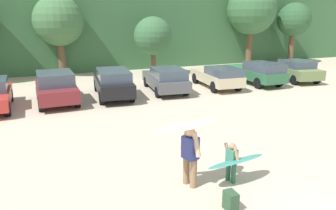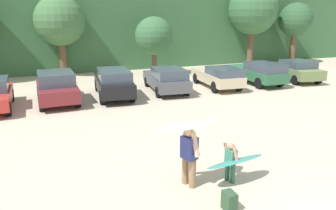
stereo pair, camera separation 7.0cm
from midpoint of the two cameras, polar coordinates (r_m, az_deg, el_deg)
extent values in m
cube|color=#38663D|center=(31.76, -12.40, 15.19)|extent=(108.00, 12.00, 8.47)
cylinder|color=brown|center=(24.85, -18.17, 7.80)|extent=(0.53, 0.53, 2.45)
sphere|color=#427042|center=(24.66, -18.72, 14.09)|extent=(3.55, 3.55, 3.55)
cylinder|color=brown|center=(23.99, -2.38, 7.39)|extent=(0.37, 0.37, 1.69)
sphere|color=#38663D|center=(23.79, -2.44, 12.24)|extent=(2.78, 2.78, 2.78)
cylinder|color=brown|center=(30.14, 14.57, 9.83)|extent=(0.53, 0.53, 2.99)
sphere|color=#38663D|center=(30.02, 15.02, 16.15)|extent=(4.30, 4.30, 4.30)
cylinder|color=brown|center=(32.32, 21.42, 9.35)|extent=(0.51, 0.51, 2.69)
sphere|color=#2D5633|center=(32.19, 21.90, 13.99)|extent=(3.01, 3.01, 3.01)
cylinder|color=black|center=(18.36, -26.13, 1.60)|extent=(0.23, 0.65, 0.65)
cylinder|color=black|center=(15.69, -26.56, -0.61)|extent=(0.23, 0.65, 0.65)
cube|color=maroon|center=(17.07, -19.13, 2.48)|extent=(1.92, 4.00, 0.65)
cube|color=#3F4C5B|center=(16.95, -19.32, 4.56)|extent=(1.74, 2.34, 0.61)
cylinder|color=black|center=(18.38, -21.92, 2.07)|extent=(0.23, 0.64, 0.64)
cylinder|color=black|center=(18.47, -16.83, 2.60)|extent=(0.23, 0.64, 0.64)
cylinder|color=black|center=(15.84, -21.62, 0.07)|extent=(0.23, 0.64, 0.64)
cylinder|color=black|center=(15.95, -15.72, 0.69)|extent=(0.23, 0.64, 0.64)
cube|color=black|center=(17.72, -9.66, 3.71)|extent=(2.13, 4.83, 0.67)
cube|color=#3F4C5B|center=(17.12, -9.53, 5.34)|extent=(1.81, 2.78, 0.53)
cylinder|color=black|center=(19.23, -12.47, 3.47)|extent=(0.28, 0.71, 0.69)
cylinder|color=black|center=(19.39, -7.92, 3.79)|extent=(0.28, 0.71, 0.69)
cylinder|color=black|center=(16.22, -11.62, 1.30)|extent=(0.28, 0.71, 0.69)
cylinder|color=black|center=(16.41, -6.25, 1.70)|extent=(0.28, 0.71, 0.69)
cube|color=#4C4F54|center=(18.78, -0.34, 4.35)|extent=(2.24, 4.64, 0.60)
cube|color=#3F4C5B|center=(17.93, 0.32, 5.67)|extent=(1.87, 2.40, 0.55)
cylinder|color=black|center=(20.06, -3.68, 4.18)|extent=(0.28, 0.62, 0.60)
cylinder|color=black|center=(20.44, 0.73, 4.42)|extent=(0.28, 0.62, 0.60)
cylinder|color=black|center=(17.24, -1.61, 2.32)|extent=(0.28, 0.62, 0.60)
cylinder|color=black|center=(17.69, 3.43, 2.63)|extent=(0.28, 0.62, 0.60)
cube|color=beige|center=(20.04, 8.77, 4.96)|extent=(2.07, 4.46, 0.58)
cube|color=#3F4C5B|center=(19.06, 10.15, 5.92)|extent=(1.75, 2.28, 0.44)
cylinder|color=black|center=(21.07, 5.17, 4.79)|extent=(0.27, 0.69, 0.67)
cylinder|color=black|center=(21.69, 8.96, 4.97)|extent=(0.27, 0.69, 0.67)
cylinder|color=black|center=(18.51, 8.49, 3.18)|extent=(0.27, 0.69, 0.67)
cylinder|color=black|center=(19.21, 12.65, 3.42)|extent=(0.27, 0.69, 0.67)
cube|color=#2D6642|center=(21.77, 15.31, 5.47)|extent=(1.74, 4.70, 0.61)
cube|color=#3F4C5B|center=(20.89, 17.07, 6.49)|extent=(1.60, 2.40, 0.51)
cylinder|color=black|center=(22.63, 11.34, 5.31)|extent=(0.22, 0.68, 0.68)
cylinder|color=black|center=(23.50, 14.54, 5.49)|extent=(0.22, 0.68, 0.68)
cylinder|color=black|center=(20.15, 16.08, 3.76)|extent=(0.22, 0.68, 0.68)
cylinder|color=black|center=(21.12, 19.44, 4.00)|extent=(0.22, 0.68, 0.68)
cube|color=#6B7F4C|center=(23.52, 21.75, 5.61)|extent=(2.37, 4.31, 0.63)
cube|color=#3F4C5B|center=(23.21, 22.30, 6.80)|extent=(1.94, 2.19, 0.46)
cylinder|color=black|center=(24.21, 18.24, 5.44)|extent=(0.30, 0.67, 0.64)
cylinder|color=black|center=(25.12, 21.46, 5.49)|extent=(0.30, 0.67, 0.64)
cylinder|color=black|center=(22.01, 21.93, 4.15)|extent=(0.30, 0.67, 0.64)
cylinder|color=black|center=(23.01, 25.29, 4.23)|extent=(0.30, 0.67, 0.64)
cylinder|color=#8C6B4C|center=(8.34, 4.64, -12.15)|extent=(0.18, 0.18, 0.76)
cylinder|color=#8C6B4C|center=(8.52, 3.36, -11.50)|extent=(0.18, 0.18, 0.76)
cube|color=#333D8C|center=(8.14, 4.08, -7.60)|extent=(0.39, 0.46, 0.58)
sphere|color=#D8AD8C|center=(7.99, 4.14, -4.87)|extent=(0.24, 0.24, 0.24)
cylinder|color=#D8AD8C|center=(7.94, 5.16, -7.05)|extent=(0.21, 0.33, 0.63)
cylinder|color=#D8AD8C|center=(8.23, 3.08, -6.17)|extent=(0.22, 0.35, 0.62)
cylinder|color=#26593F|center=(8.74, 11.73, -11.95)|extent=(0.12, 0.12, 0.52)
cylinder|color=#26593F|center=(8.85, 10.78, -11.55)|extent=(0.12, 0.12, 0.52)
cube|color=#3F7F66|center=(8.59, 11.41, -9.00)|extent=(0.27, 0.31, 0.40)
sphere|color=tan|center=(8.48, 11.51, -7.25)|extent=(0.17, 0.17, 0.17)
cylinder|color=tan|center=(8.47, 12.22, -8.66)|extent=(0.15, 0.25, 0.43)
cylinder|color=tan|center=(8.64, 10.70, -8.07)|extent=(0.15, 0.25, 0.43)
ellipsoid|color=beige|center=(7.75, 3.79, -3.57)|extent=(1.93, 0.83, 0.11)
ellipsoid|color=teal|center=(8.56, 12.21, -9.82)|extent=(1.84, 0.73, 0.22)
cube|color=#2D4C33|center=(7.65, 11.18, -16.53)|extent=(0.24, 0.34, 0.45)
camera|label=1|loc=(0.03, -89.84, 0.05)|focal=34.08mm
camera|label=2|loc=(0.03, 90.16, -0.05)|focal=34.08mm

